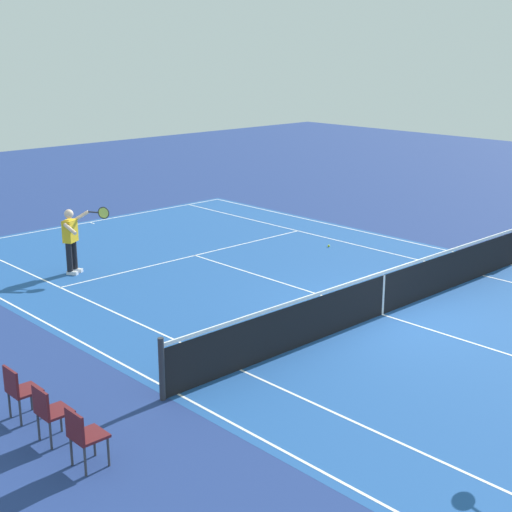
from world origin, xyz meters
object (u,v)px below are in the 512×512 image
Objects in this scene: spectator_chair_0 at (83,434)px; tennis_ball at (329,246)px; tennis_net at (383,293)px; spectator_chair_2 at (19,389)px; tennis_player_near at (72,238)px; spectator_chair_1 at (49,410)px.

tennis_ball is at bearing -64.20° from spectator_chair_0.
spectator_chair_0 is (-0.92, 7.78, 0.03)m from tennis_net.
tennis_net is at bearing 143.02° from tennis_ball.
spectator_chair_2 reaches higher than tennis_ball.
tennis_ball is 11.70m from spectator_chair_2.
tennis_player_near is at bearing 67.46° from tennis_ball.
tennis_ball is at bearing -36.98° from tennis_net.
tennis_ball is at bearing -72.48° from spectator_chair_2.
spectator_chair_1 is (0.02, 7.78, 0.03)m from tennis_net.
spectator_chair_0 is at bearing 115.80° from tennis_ball.
tennis_net is 7.83m from spectator_chair_0.
tennis_net is 13.30× the size of spectator_chair_2.
tennis_player_near is 9.32m from spectator_chair_0.
spectator_chair_1 is 0.93m from spectator_chair_2.
tennis_net is at bearing -83.28° from spectator_chair_0.
tennis_net reaches higher than spectator_chair_2.
tennis_net is 5.62m from tennis_ball.
tennis_player_near is at bearing -35.80° from spectator_chair_2.
tennis_ball is at bearing -112.54° from tennis_player_near.
tennis_player_near is (7.22, 3.26, 0.44)m from tennis_net.
spectator_chair_0 is at bearing 96.72° from tennis_net.
spectator_chair_1 is (-7.20, 4.52, -0.41)m from tennis_player_near.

